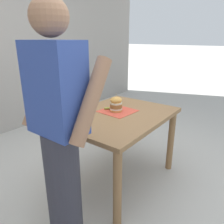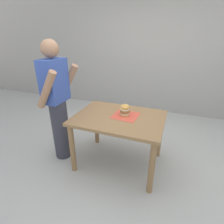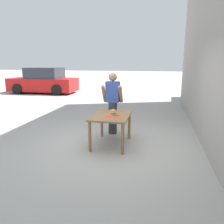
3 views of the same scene
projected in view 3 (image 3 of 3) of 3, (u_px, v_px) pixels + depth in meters
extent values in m
plane|color=#ADAAA3|center=(111.00, 144.00, 5.37)|extent=(80.00, 80.00, 0.00)
cube|color=olive|center=(111.00, 116.00, 5.20)|extent=(0.86, 1.16, 0.04)
cylinder|color=olive|center=(90.00, 137.00, 4.87)|extent=(0.07, 0.07, 0.71)
cylinder|color=olive|center=(123.00, 139.00, 4.71)|extent=(0.07, 0.07, 0.71)
cylinder|color=olive|center=(102.00, 124.00, 5.86)|extent=(0.07, 0.07, 0.71)
cylinder|color=olive|center=(129.00, 126.00, 5.70)|extent=(0.07, 0.07, 0.71)
cube|color=#D64C38|center=(113.00, 116.00, 5.11)|extent=(0.35, 0.35, 0.00)
cylinder|color=gold|center=(113.00, 115.00, 5.12)|extent=(0.12, 0.12, 0.02)
cylinder|color=beige|center=(113.00, 114.00, 5.12)|extent=(0.13, 0.13, 0.02)
cylinder|color=brown|center=(113.00, 113.00, 5.11)|extent=(0.13, 0.13, 0.04)
cylinder|color=beige|center=(113.00, 112.00, 5.11)|extent=(0.12, 0.12, 0.02)
ellipsoid|color=gold|center=(113.00, 111.00, 5.10)|extent=(0.12, 0.12, 0.07)
cylinder|color=#D1B77F|center=(113.00, 109.00, 5.09)|extent=(0.00, 0.00, 0.05)
cylinder|color=#8EA83D|center=(118.00, 115.00, 5.11)|extent=(0.07, 0.08, 0.02)
cylinder|color=#33333D|center=(113.00, 118.00, 6.10)|extent=(0.24, 0.24, 0.90)
cube|color=#334C9E|center=(113.00, 92.00, 5.94)|extent=(0.36, 0.22, 0.56)
sphere|color=#9E7051|center=(113.00, 77.00, 5.85)|extent=(0.22, 0.22, 0.22)
cylinder|color=#9E7051|center=(104.00, 94.00, 5.94)|extent=(0.09, 0.34, 0.50)
cylinder|color=#9E7051|center=(121.00, 94.00, 5.84)|extent=(0.09, 0.34, 0.50)
cube|color=gray|center=(212.00, 11.00, 5.56)|extent=(0.30, 10.00, 6.51)
cylinder|color=black|center=(204.00, 96.00, 10.70)|extent=(0.65, 0.24, 0.64)
cylinder|color=black|center=(200.00, 92.00, 12.22)|extent=(0.65, 0.24, 0.64)
cube|color=red|center=(43.00, 84.00, 13.93)|extent=(4.23, 1.76, 0.80)
cube|color=#2D333D|center=(45.00, 73.00, 13.74)|extent=(2.12, 1.59, 0.66)
cylinder|color=black|center=(18.00, 89.00, 13.47)|extent=(0.64, 0.23, 0.64)
cylinder|color=black|center=(32.00, 86.00, 15.01)|extent=(0.64, 0.23, 0.64)
cylinder|color=black|center=(57.00, 90.00, 12.96)|extent=(0.64, 0.23, 0.64)
cylinder|color=black|center=(68.00, 87.00, 14.50)|extent=(0.64, 0.23, 0.64)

